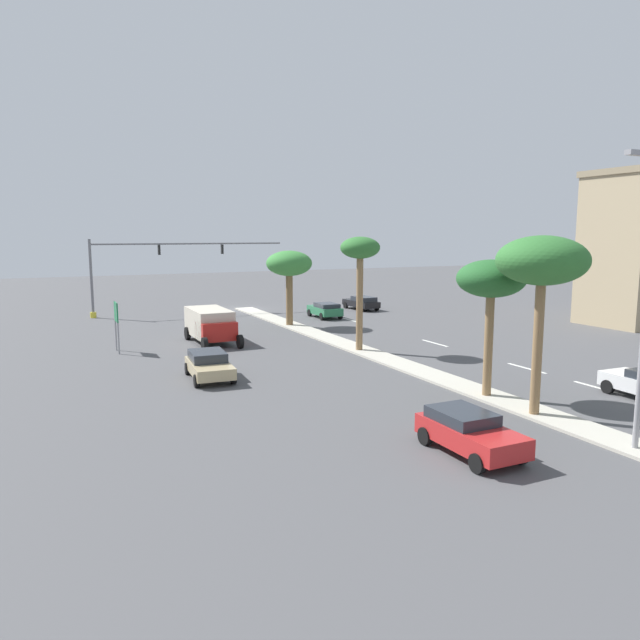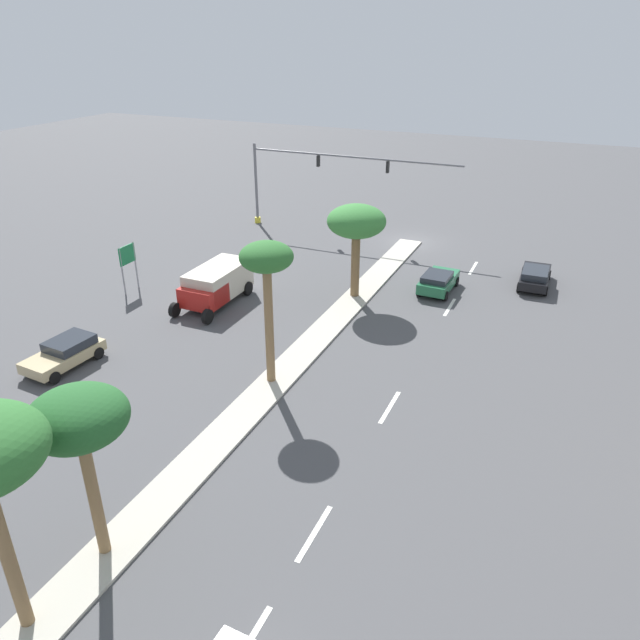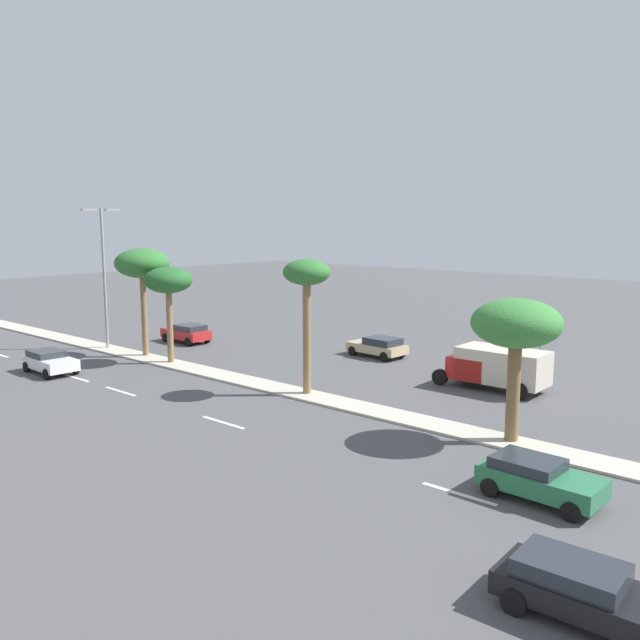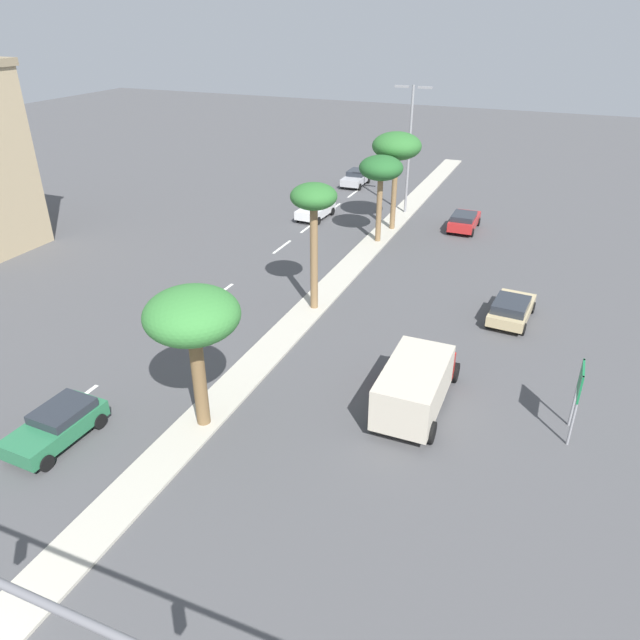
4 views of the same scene
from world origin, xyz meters
TOP-DOWN VIEW (x-y plane):
  - ground_plane at (0.00, 24.77)m, footprint 160.00×160.00m
  - median_curb at (0.00, 31.85)m, footprint 1.80×63.69m
  - lane_stripe_left at (-5.85, 11.46)m, footprint 0.20×2.80m
  - lane_stripe_center at (-5.85, 23.55)m, footprint 0.20×2.80m
  - lane_stripe_right at (-5.85, 31.96)m, footprint 0.20×2.80m
  - lane_stripe_inboard at (-5.85, 36.60)m, footprint 0.20×2.80m
  - lane_stripe_far at (-5.85, 42.10)m, footprint 0.20×2.80m
  - lane_stripe_near at (-5.85, 46.90)m, footprint 0.20×2.80m
  - directional_road_sign at (14.03, 17.44)m, footprint 0.10×1.45m
  - palm_tree_inboard at (0.20, 12.35)m, footprint 3.66×3.66m
  - palm_tree_center at (0.20, 23.78)m, footprint 2.47×2.47m
  - palm_tree_near at (0.18, 35.55)m, footprint 3.06×3.06m
  - palm_tree_front at (0.35, 38.59)m, footprint 3.58×3.58m
  - street_lamp_right at (0.16, 42.98)m, footprint 2.90×0.24m
  - sedan_tan_leading at (10.64, 26.62)m, footprint 2.29×4.16m
  - sedan_white_right at (-6.20, 38.97)m, footprint 2.11×3.99m
  - sedan_silver_front at (-6.58, 49.65)m, footprint 1.97×3.92m
  - sedan_red_outboard at (5.45, 40.66)m, footprint 1.97×3.96m
  - sedan_green_center at (-4.51, 9.27)m, footprint 2.09×3.98m
  - box_truck at (7.86, 16.82)m, footprint 2.62×5.97m

SIDE VIEW (x-z plane):
  - ground_plane at x=0.00m, z-range 0.00..0.00m
  - lane_stripe_left at x=-5.85m, z-range 0.00..0.01m
  - lane_stripe_center at x=-5.85m, z-range 0.00..0.01m
  - lane_stripe_right at x=-5.85m, z-range 0.00..0.01m
  - lane_stripe_inboard at x=-5.85m, z-range 0.00..0.01m
  - lane_stripe_far at x=-5.85m, z-range 0.00..0.01m
  - lane_stripe_near at x=-5.85m, z-range 0.00..0.01m
  - median_curb at x=0.00m, z-range 0.00..0.12m
  - sedan_tan_leading at x=10.64m, z-range 0.05..1.41m
  - sedan_white_right at x=-6.20m, z-range 0.06..1.40m
  - sedan_green_center at x=-4.51m, z-range 0.06..1.41m
  - sedan_silver_front at x=-6.58m, z-range 0.05..1.46m
  - sedan_red_outboard at x=5.45m, z-range 0.06..1.46m
  - box_truck at x=7.86m, z-range 0.12..2.41m
  - directional_road_sign at x=14.03m, z-range 0.67..3.83m
  - palm_tree_inboard at x=0.20m, z-range 1.96..7.91m
  - palm_tree_near at x=0.18m, z-range 2.22..8.36m
  - street_lamp_right at x=0.16m, z-range 0.96..10.88m
  - palm_tree_center at x=0.20m, z-range 2.60..9.69m
  - palm_tree_front at x=0.35m, z-range 2.63..9.84m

